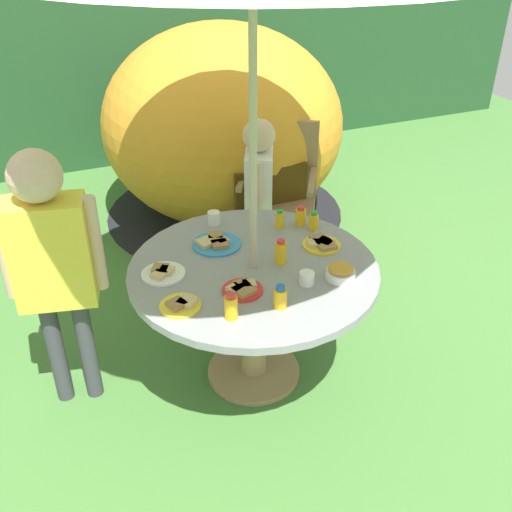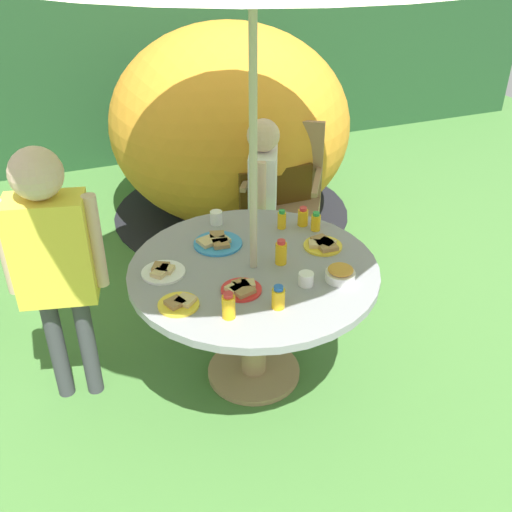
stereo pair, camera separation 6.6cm
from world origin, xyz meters
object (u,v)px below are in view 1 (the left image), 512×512
Objects in this scene: juice_bottle_center_front at (280,219)px; plate_mid_left at (243,289)px; juice_bottle_center_back at (314,221)px; cup_far at (307,278)px; dome_tent at (223,126)px; plate_far_right at (181,305)px; garden_table at (253,289)px; plate_mid_right at (216,243)px; child_in_white_shirt at (259,185)px; plate_far_left at (163,273)px; juice_bottle_front_edge at (231,307)px; child_in_yellow_shirt at (51,253)px; wooden_chair at (279,189)px; snack_bowl at (341,272)px; juice_bottle_near_right at (280,297)px; juice_bottle_spot_a at (281,252)px; plate_near_left at (322,244)px; cup_near at (214,218)px; juice_bottle_back_edge at (301,216)px.

plate_mid_left is at bearing -130.22° from juice_bottle_center_front.
juice_bottle_center_back is 0.53m from cup_far.
plate_far_right is (-0.95, -2.06, -0.03)m from dome_tent.
garden_table is 0.45m from juice_bottle_center_front.
dome_tent is 2.16m from plate_mid_left.
plate_far_right is (-0.32, -0.45, -0.00)m from plate_mid_right.
child_in_white_shirt is 1.05m from plate_far_left.
plate_far_right is 0.24m from juice_bottle_front_edge.
child_in_yellow_shirt reaches higher than cup_far.
plate_far_right is at bearing -88.84° from plate_far_left.
plate_mid_right is at bearing 110.60° from garden_table.
wooden_chair is 1.29m from snack_bowl.
child_in_white_shirt is 10.60× the size of juice_bottle_center_front.
plate_far_right is 0.44m from juice_bottle_near_right.
wooden_chair is 9.54× the size of juice_bottle_center_back.
plate_far_right is 1.43× the size of juice_bottle_spot_a.
plate_near_left is 0.75m from juice_bottle_front_edge.
plate_near_left is at bearing 78.09° from snack_bowl.
juice_bottle_near_right is (-0.39, -1.14, 0.02)m from child_in_white_shirt.
juice_bottle_front_edge is (-0.22, 0.01, 0.01)m from juice_bottle_near_right.
juice_bottle_spot_a is (0.16, 0.33, 0.01)m from juice_bottle_near_right.
child_in_yellow_shirt is at bearing -175.81° from plate_mid_right.
child_in_yellow_shirt is (-0.90, 0.21, 0.31)m from garden_table.
cup_near is at bearing -27.37° from child_in_white_shirt.
plate_far_right is 1.72× the size of juice_bottle_back_edge.
juice_bottle_center_front reaches higher than plate_far_left.
juice_bottle_center_front is 0.84× the size of juice_bottle_spot_a.
juice_bottle_near_right is 0.22m from cup_far.
child_in_white_shirt is 1.20m from juice_bottle_near_right.
cup_far reaches higher than plate_mid_left.
plate_far_left is at bearing -107.64° from wooden_chair.
child_in_white_shirt is 0.50m from cup_near.
juice_bottle_back_edge is (0.42, 0.65, -0.00)m from juice_bottle_near_right.
child_in_white_shirt is (-0.24, -0.21, 0.16)m from wooden_chair.
dome_tent reaches higher than cup_far.
garden_table is 11.43× the size of juice_bottle_back_edge.
cup_near is (-0.64, -0.52, 0.16)m from wooden_chair.
snack_bowl is 0.57m from juice_bottle_center_front.
juice_bottle_back_edge is at bearing -94.57° from dome_tent.
cup_near is at bearing 151.39° from juice_bottle_center_back.
plate_mid_right is 2.04× the size of juice_bottle_front_edge.
child_in_yellow_shirt is at bearing -40.34° from child_in_white_shirt.
plate_mid_left is (-0.13, -0.18, 0.15)m from garden_table.
cup_near is (-0.43, 0.44, 0.02)m from plate_near_left.
plate_far_left is at bearing 176.17° from plate_near_left.
garden_table is 0.24m from juice_bottle_spot_a.
juice_bottle_front_edge is at bearing -135.52° from juice_bottle_back_edge.
plate_far_right is 2.59× the size of cup_far.
plate_near_left is at bearing -104.07° from juice_bottle_center_back.
plate_far_left is at bearing -0.11° from child_in_yellow_shirt.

